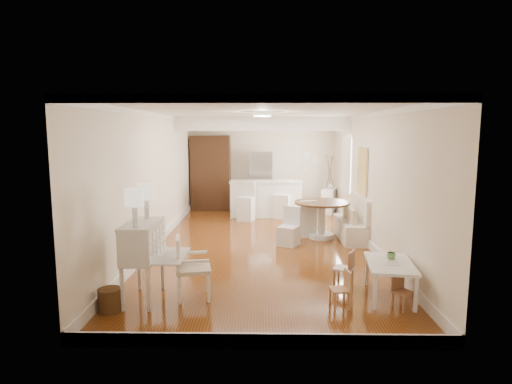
{
  "coord_description": "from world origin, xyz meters",
  "views": [
    {
      "loc": [
        0.01,
        -8.98,
        2.4
      ],
      "look_at": [
        -0.14,
        0.3,
        1.1
      ],
      "focal_mm": 30.0,
      "sensor_mm": 36.0,
      "label": 1
    }
  ],
  "objects_px": {
    "pantry_cabinet": "(211,173)",
    "secretary_bureau": "(143,261)",
    "sideboard": "(329,201)",
    "bar_stool_right": "(282,199)",
    "kids_chair_b": "(344,268)",
    "fridge": "(272,181)",
    "wicker_basket": "(110,300)",
    "gustavian_armchair": "(193,267)",
    "bar_stool_left": "(246,202)",
    "kids_chair_c": "(403,292)",
    "kids_chair_a": "(340,289)",
    "kids_table": "(389,280)",
    "slip_chair_near": "(289,226)",
    "dining_table": "(322,220)",
    "slip_chair_far": "(305,218)",
    "breakfast_counter": "(266,199)"
  },
  "relations": [
    {
      "from": "kids_chair_a",
      "to": "fridge",
      "type": "xyz_separation_m",
      "value": [
        -0.78,
        7.48,
        0.63
      ]
    },
    {
      "from": "secretary_bureau",
      "to": "bar_stool_right",
      "type": "relative_size",
      "value": 1.06
    },
    {
      "from": "kids_chair_c",
      "to": "kids_table",
      "type": "bearing_deg",
      "value": 67.95
    },
    {
      "from": "kids_chair_b",
      "to": "sideboard",
      "type": "height_order",
      "value": "sideboard"
    },
    {
      "from": "bar_stool_right",
      "to": "pantry_cabinet",
      "type": "height_order",
      "value": "pantry_cabinet"
    },
    {
      "from": "bar_stool_left",
      "to": "kids_table",
      "type": "bearing_deg",
      "value": -52.35
    },
    {
      "from": "slip_chair_near",
      "to": "bar_stool_left",
      "type": "relative_size",
      "value": 0.79
    },
    {
      "from": "kids_chair_c",
      "to": "fridge",
      "type": "height_order",
      "value": "fridge"
    },
    {
      "from": "slip_chair_far",
      "to": "kids_table",
      "type": "bearing_deg",
      "value": 85.34
    },
    {
      "from": "dining_table",
      "to": "slip_chair_near",
      "type": "xyz_separation_m",
      "value": [
        -0.79,
        -0.64,
        -0.01
      ]
    },
    {
      "from": "bar_stool_left",
      "to": "pantry_cabinet",
      "type": "distance_m",
      "value": 2.12
    },
    {
      "from": "dining_table",
      "to": "slip_chair_near",
      "type": "relative_size",
      "value": 1.5
    },
    {
      "from": "slip_chair_far",
      "to": "pantry_cabinet",
      "type": "distance_m",
      "value": 4.33
    },
    {
      "from": "wicker_basket",
      "to": "pantry_cabinet",
      "type": "distance_m",
      "value": 7.76
    },
    {
      "from": "kids_table",
      "to": "bar_stool_right",
      "type": "distance_m",
      "value": 6.0
    },
    {
      "from": "slip_chair_near",
      "to": "wicker_basket",
      "type": "bearing_deg",
      "value": -99.82
    },
    {
      "from": "secretary_bureau",
      "to": "dining_table",
      "type": "distance_m",
      "value": 4.78
    },
    {
      "from": "breakfast_counter",
      "to": "bar_stool_left",
      "type": "relative_size",
      "value": 1.96
    },
    {
      "from": "fridge",
      "to": "kids_chair_c",
      "type": "bearing_deg",
      "value": -77.74
    },
    {
      "from": "gustavian_armchair",
      "to": "kids_chair_c",
      "type": "relative_size",
      "value": 1.85
    },
    {
      "from": "kids_chair_a",
      "to": "bar_stool_right",
      "type": "relative_size",
      "value": 0.49
    },
    {
      "from": "kids_chair_a",
      "to": "dining_table",
      "type": "xyz_separation_m",
      "value": [
        0.28,
        3.9,
        0.16
      ]
    },
    {
      "from": "slip_chair_far",
      "to": "pantry_cabinet",
      "type": "bearing_deg",
      "value": -70.05
    },
    {
      "from": "slip_chair_far",
      "to": "bar_stool_right",
      "type": "distance_m",
      "value": 2.14
    },
    {
      "from": "kids_chair_a",
      "to": "kids_chair_c",
      "type": "bearing_deg",
      "value": 77.48
    },
    {
      "from": "sideboard",
      "to": "dining_table",
      "type": "bearing_deg",
      "value": -81.98
    },
    {
      "from": "wicker_basket",
      "to": "dining_table",
      "type": "xyz_separation_m",
      "value": [
        3.4,
        4.08,
        0.27
      ]
    },
    {
      "from": "wicker_basket",
      "to": "kids_table",
      "type": "bearing_deg",
      "value": 8.02
    },
    {
      "from": "pantry_cabinet",
      "to": "secretary_bureau",
      "type": "bearing_deg",
      "value": -90.79
    },
    {
      "from": "fridge",
      "to": "bar_stool_right",
      "type": "bearing_deg",
      "value": -78.13
    },
    {
      "from": "bar_stool_left",
      "to": "bar_stool_right",
      "type": "xyz_separation_m",
      "value": [
        1.01,
        0.38,
        0.02
      ]
    },
    {
      "from": "kids_chair_b",
      "to": "bar_stool_left",
      "type": "relative_size",
      "value": 0.56
    },
    {
      "from": "gustavian_armchair",
      "to": "bar_stool_left",
      "type": "bearing_deg",
      "value": -16.14
    },
    {
      "from": "slip_chair_near",
      "to": "kids_chair_c",
      "type": "bearing_deg",
      "value": -40.04
    },
    {
      "from": "kids_table",
      "to": "pantry_cabinet",
      "type": "height_order",
      "value": "pantry_cabinet"
    },
    {
      "from": "slip_chair_far",
      "to": "kids_chair_c",
      "type": "bearing_deg",
      "value": 84.97
    },
    {
      "from": "slip_chair_near",
      "to": "pantry_cabinet",
      "type": "bearing_deg",
      "value": 144.46
    },
    {
      "from": "wicker_basket",
      "to": "kids_chair_b",
      "type": "bearing_deg",
      "value": 16.89
    },
    {
      "from": "gustavian_armchair",
      "to": "slip_chair_near",
      "type": "bearing_deg",
      "value": -38.46
    },
    {
      "from": "bar_stool_right",
      "to": "dining_table",
      "type": "bearing_deg",
      "value": -56.51
    },
    {
      "from": "pantry_cabinet",
      "to": "bar_stool_right",
      "type": "bearing_deg",
      "value": -30.76
    },
    {
      "from": "kids_chair_c",
      "to": "fridge",
      "type": "relative_size",
      "value": 0.28
    },
    {
      "from": "kids_chair_b",
      "to": "secretary_bureau",
      "type": "bearing_deg",
      "value": -50.94
    },
    {
      "from": "wicker_basket",
      "to": "kids_chair_b",
      "type": "relative_size",
      "value": 0.54
    },
    {
      "from": "sideboard",
      "to": "bar_stool_right",
      "type": "bearing_deg",
      "value": -131.7
    },
    {
      "from": "dining_table",
      "to": "fridge",
      "type": "height_order",
      "value": "fridge"
    },
    {
      "from": "kids_chair_b",
      "to": "fridge",
      "type": "distance_m",
      "value": 6.74
    },
    {
      "from": "kids_chair_c",
      "to": "slip_chair_near",
      "type": "distance_m",
      "value": 3.58
    },
    {
      "from": "kids_chair_a",
      "to": "breakfast_counter",
      "type": "distance_m",
      "value": 6.51
    },
    {
      "from": "gustavian_armchair",
      "to": "bar_stool_right",
      "type": "distance_m",
      "value": 6.1
    }
  ]
}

